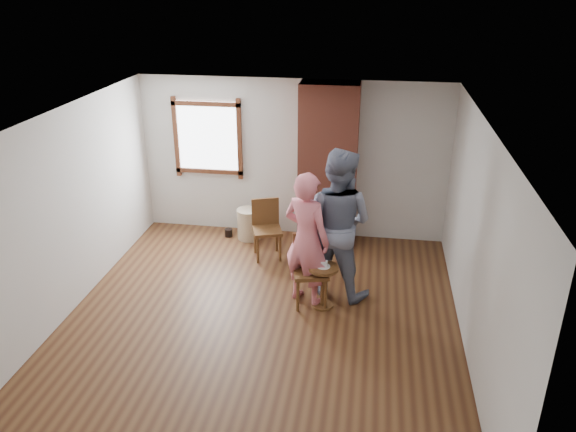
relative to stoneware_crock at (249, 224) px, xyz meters
The scene contains 12 objects.
ground 2.51m from the stoneware_crock, 74.33° to the right, with size 5.50×5.50×0.00m, color brown.
room_shell 2.45m from the stoneware_crock, 71.03° to the right, with size 5.04×5.52×2.62m.
brick_chimney 1.65m from the stoneware_crock, ahead, with size 0.90×0.50×2.60m, color #AC523D.
stoneware_crock is the anchor object (origin of this frame).
dark_pot 0.41m from the stoneware_crock, behind, with size 0.13×0.13×0.13m, color black.
dining_chair_left 0.73m from the stoneware_crock, 53.86° to the right, with size 0.54×0.54×0.91m.
dining_chair_right 2.17m from the stoneware_crock, 55.29° to the right, with size 0.53×0.53×0.96m.
side_table 2.37m from the stoneware_crock, 53.32° to the right, with size 0.40×0.40×0.60m.
cake_plate 2.40m from the stoneware_crock, 53.32° to the right, with size 0.18×0.18×0.01m, color white.
cake_slice 2.41m from the stoneware_crock, 53.12° to the right, with size 0.08×0.07×0.06m, color silver.
man 2.28m from the stoneware_crock, 43.76° to the right, with size 1.00×0.78×2.07m, color #161F3D.
person_pink 2.23m from the stoneware_crock, 56.46° to the right, with size 0.67×0.44×1.83m, color #E47280.
Camera 1 is at (1.28, -5.87, 4.11)m, focal length 35.00 mm.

